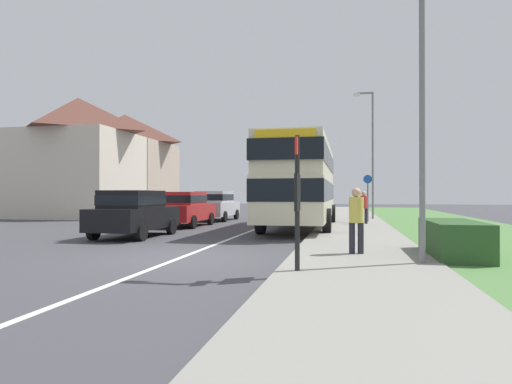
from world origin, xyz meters
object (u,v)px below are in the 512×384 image
object	(u,v)px
parked_car_black	(134,212)
street_lamp_mid	(371,147)
parked_car_red	(184,207)
cycle_route_sign	(368,196)
parked_car_silver	(215,204)
street_lamp_near	(416,80)
bus_stop_sign	(297,193)
pedestrian_walking_away	(364,206)
double_decker_bus	(301,180)
pedestrian_at_stop	(356,217)

from	to	relation	value
parked_car_black	street_lamp_mid	world-z (taller)	street_lamp_mid
parked_car_red	street_lamp_mid	bearing A→B (deg)	36.32
parked_car_red	cycle_route_sign	bearing A→B (deg)	22.84
parked_car_red	street_lamp_mid	world-z (taller)	street_lamp_mid
parked_car_silver	street_lamp_near	world-z (taller)	street_lamp_near
parked_car_black	cycle_route_sign	xyz separation A→B (m)	(8.43, 8.81, 0.52)
parked_car_red	parked_car_black	bearing A→B (deg)	-88.43
bus_stop_sign	cycle_route_sign	distance (m)	15.13
parked_car_black	pedestrian_walking_away	size ratio (longest dim) A/B	2.38
street_lamp_near	bus_stop_sign	bearing A→B (deg)	-148.65
bus_stop_sign	street_lamp_mid	bearing A→B (deg)	82.80
cycle_route_sign	parked_car_red	bearing A→B (deg)	-157.16
cycle_route_sign	street_lamp_near	world-z (taller)	street_lamp_near
double_decker_bus	pedestrian_at_stop	distance (m)	8.94
cycle_route_sign	pedestrian_walking_away	bearing A→B (deg)	-99.08
parked_car_black	pedestrian_walking_away	bearing A→B (deg)	41.37
pedestrian_walking_away	street_lamp_mid	distance (m)	5.63
pedestrian_walking_away	street_lamp_near	size ratio (longest dim) A/B	0.25
double_decker_bus	pedestrian_walking_away	world-z (taller)	double_decker_bus
parked_car_silver	street_lamp_near	distance (m)	17.55
parked_car_black	bus_stop_sign	size ratio (longest dim) A/B	1.53
pedestrian_walking_away	street_lamp_mid	world-z (taller)	street_lamp_mid
pedestrian_walking_away	street_lamp_mid	size ratio (longest dim) A/B	0.22
parked_car_black	pedestrian_at_stop	world-z (taller)	pedestrian_at_stop
double_decker_bus	cycle_route_sign	distance (m)	4.95
pedestrian_walking_away	cycle_route_sign	bearing A→B (deg)	80.92
street_lamp_mid	parked_car_black	bearing A→B (deg)	-126.69
pedestrian_walking_away	street_lamp_mid	xyz separation A→B (m)	(0.57, 4.54, 3.29)
parked_car_black	parked_car_red	size ratio (longest dim) A/B	0.96
street_lamp_mid	double_decker_bus	bearing A→B (deg)	-116.26
street_lamp_near	cycle_route_sign	bearing A→B (deg)	91.40
pedestrian_walking_away	cycle_route_sign	world-z (taller)	cycle_route_sign
bus_stop_sign	cycle_route_sign	bearing A→B (deg)	82.59
street_lamp_mid	street_lamp_near	bearing A→B (deg)	-89.93
pedestrian_at_stop	street_lamp_near	xyz separation A→B (m)	(1.17, -1.17, 2.88)
street_lamp_near	street_lamp_mid	world-z (taller)	street_lamp_mid
double_decker_bus	parked_car_silver	bearing A→B (deg)	137.23
pedestrian_walking_away	street_lamp_near	bearing A→B (deg)	-87.18
parked_car_black	pedestrian_at_stop	xyz separation A→B (m)	(7.59, -3.63, 0.07)
double_decker_bus	pedestrian_at_stop	bearing A→B (deg)	-75.72
parked_car_black	parked_car_silver	size ratio (longest dim) A/B	0.94
parked_car_silver	bus_stop_sign	distance (m)	17.54
pedestrian_walking_away	parked_car_black	bearing A→B (deg)	-138.63
cycle_route_sign	street_lamp_near	bearing A→B (deg)	-88.60
street_lamp_mid	bus_stop_sign	bearing A→B (deg)	-97.20
double_decker_bus	parked_car_red	xyz separation A→B (m)	(-5.54, 0.24, -1.24)
parked_car_black	bus_stop_sign	bearing A→B (deg)	-43.72
pedestrian_walking_away	street_lamp_near	world-z (taller)	street_lamp_near
pedestrian_walking_away	bus_stop_sign	bearing A→B (deg)	-97.20
parked_car_black	bus_stop_sign	world-z (taller)	bus_stop_sign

